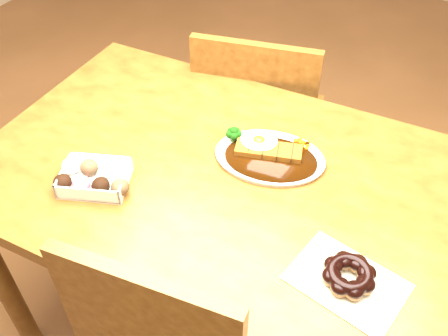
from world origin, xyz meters
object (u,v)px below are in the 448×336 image
at_px(donut_box, 93,177).
at_px(pon_de_ring, 349,276).
at_px(katsu_curry_plate, 268,154).
at_px(chair_far, 258,123).
at_px(table, 217,197).

height_order(donut_box, pon_de_ring, donut_box).
height_order(katsu_curry_plate, donut_box, katsu_curry_plate).
distance_m(chair_far, donut_box, 0.78).
bearing_deg(katsu_curry_plate, table, -134.89).
relative_size(chair_far, pon_de_ring, 3.47).
bearing_deg(pon_de_ring, donut_box, -179.85).
bearing_deg(table, katsu_curry_plate, 45.11).
height_order(chair_far, pon_de_ring, chair_far).
xyz_separation_m(donut_box, pon_de_ring, (0.63, 0.00, -0.00)).
distance_m(katsu_curry_plate, donut_box, 0.43).
distance_m(table, katsu_curry_plate, 0.18).
bearing_deg(pon_de_ring, table, 155.65).
height_order(katsu_curry_plate, pon_de_ring, katsu_curry_plate).
bearing_deg(chair_far, pon_de_ring, 113.29).
xyz_separation_m(katsu_curry_plate, pon_de_ring, (0.29, -0.27, 0.01)).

